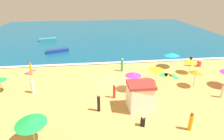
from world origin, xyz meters
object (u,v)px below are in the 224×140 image
object	(u,v)px
lifeguard_cabana	(140,96)
beachgoer_2	(99,103)
beachgoer_1	(32,86)
beachgoer_4	(31,69)
beach_umbrella_6	(31,122)
beachgoer_10	(223,91)
beachgoer_11	(199,64)
beach_umbrella_0	(172,54)
beach_umbrella_7	(191,61)
beachgoer_5	(114,91)
small_boat_0	(57,51)
beachgoer_0	(143,122)
beachgoer_6	(191,122)
small_boat_1	(48,40)
beachgoer_7	(191,61)
beachgoer_3	(154,88)
beach_umbrella_1	(133,74)
beach_umbrella_2	(157,69)
beach_umbrella_5	(196,72)
beachgoer_9	(122,65)

from	to	relation	value
lifeguard_cabana	beachgoer_2	size ratio (longest dim) A/B	1.49
beachgoer_1	beachgoer_4	distance (m)	5.21
beach_umbrella_6	beachgoer_10	distance (m)	18.55
beachgoer_2	beachgoer_11	world-z (taller)	beachgoer_2
beach_umbrella_0	beach_umbrella_7	distance (m)	2.89
beachgoer_5	beachgoer_11	size ratio (longest dim) A/B	1.74
beachgoer_4	small_boat_0	bearing A→B (deg)	77.78
beach_umbrella_0	beachgoer_5	size ratio (longest dim) A/B	1.73
beachgoer_0	beachgoer_4	size ratio (longest dim) A/B	0.52
lifeguard_cabana	beachgoer_4	world-z (taller)	lifeguard_cabana
beachgoer_6	beachgoer_10	size ratio (longest dim) A/B	0.99
beachgoer_0	beachgoer_1	world-z (taller)	beachgoer_1
beach_umbrella_6	beach_umbrella_7	size ratio (longest dim) A/B	1.09
lifeguard_cabana	beach_umbrella_7	xyz separation A→B (m)	(8.82, 7.30, 0.34)
beachgoer_0	small_boat_1	world-z (taller)	beachgoer_0
beach_umbrella_6	small_boat_1	distance (m)	31.04
beachgoer_7	beachgoer_3	bearing A→B (deg)	-137.23
beach_umbrella_1	small_boat_0	size ratio (longest dim) A/B	0.60
beachgoer_1	beachgoer_7	distance (m)	21.95
beachgoer_0	beachgoer_3	xyz separation A→B (m)	(2.49, 4.72, 0.42)
beachgoer_6	beachgoer_4	bearing A→B (deg)	141.17
beachgoer_0	beachgoer_10	size ratio (longest dim) A/B	0.57
beach_umbrella_2	beachgoer_7	xyz separation A→B (m)	(6.94, 4.58, -1.05)
beachgoer_0	beachgoer_7	bearing A→B (deg)	49.03
beach_umbrella_0	beachgoer_0	world-z (taller)	beach_umbrella_0
beach_umbrella_6	beachgoer_4	world-z (taller)	beach_umbrella_6
beachgoer_11	beach_umbrella_5	bearing A→B (deg)	-124.34
beach_umbrella_6	beachgoer_6	world-z (taller)	beach_umbrella_6
beachgoer_5	beachgoer_1	bearing A→B (deg)	166.73
beach_umbrella_7	beachgoer_0	distance (m)	13.50
lifeguard_cabana	beachgoer_0	world-z (taller)	lifeguard_cabana
beachgoer_2	beachgoer_6	size ratio (longest dim) A/B	1.08
small_boat_0	lifeguard_cabana	bearing A→B (deg)	-60.73
beach_umbrella_5	small_boat_0	distance (m)	23.38
beachgoer_0	beachgoer_3	size ratio (longest dim) A/B	0.57
beachgoer_10	small_boat_1	bearing A→B (deg)	131.04
beachgoer_3	beachgoer_9	size ratio (longest dim) A/B	0.88
beach_umbrella_2	beach_umbrella_6	distance (m)	14.98
beach_umbrella_5	beachgoer_11	distance (m)	7.32
beach_umbrella_0	beachgoer_1	size ratio (longest dim) A/B	1.57
beach_umbrella_7	small_boat_0	size ratio (longest dim) A/B	0.58
beachgoer_2	beach_umbrella_1	bearing A→B (deg)	41.23
beachgoer_5	beachgoer_4	bearing A→B (deg)	145.50
beachgoer_1	small_boat_1	distance (m)	23.08
beachgoer_1	beachgoer_10	world-z (taller)	beachgoer_1
lifeguard_cabana	beachgoer_3	bearing A→B (deg)	46.26
beachgoer_1	beachgoer_5	xyz separation A→B (m)	(8.77, -2.07, -0.04)
beach_umbrella_1	small_boat_0	distance (m)	18.41
lifeguard_cabana	beachgoer_9	world-z (taller)	lifeguard_cabana
beach_umbrella_2	beachgoer_6	xyz separation A→B (m)	(-0.06, -8.64, -0.99)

